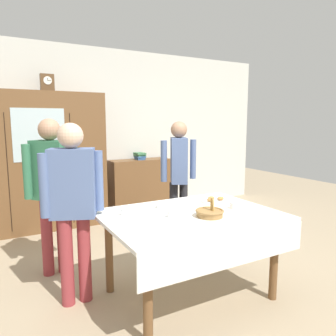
{
  "coord_description": "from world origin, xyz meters",
  "views": [
    {
      "loc": [
        -1.48,
        -2.48,
        1.56
      ],
      "look_at": [
        0.0,
        0.2,
        1.11
      ],
      "focal_mm": 34.36,
      "sensor_mm": 36.0,
      "label": 1
    }
  ],
  "objects_px": {
    "bread_basket": "(210,213)",
    "spoon_front_edge": "(139,221)",
    "spoon_near_left": "(191,221)",
    "wall_cabinet": "(39,162)",
    "mantel_clock": "(47,83)",
    "bookshelf_low": "(140,187)",
    "person_behind_table_left": "(73,197)",
    "book_stack": "(140,156)",
    "dining_table": "(192,226)",
    "tea_cup_front_edge": "(172,215)",
    "tea_cup_far_right": "(125,213)",
    "person_near_right_end": "(52,182)",
    "person_by_cabinet": "(179,169)",
    "tea_cup_far_left": "(160,206)",
    "pastry_plate": "(215,201)",
    "tea_cup_mid_left": "(234,207)"
  },
  "relations": [
    {
      "from": "bread_basket",
      "to": "spoon_front_edge",
      "type": "xyz_separation_m",
      "value": [
        -0.57,
        0.17,
        -0.03
      ]
    },
    {
      "from": "spoon_near_left",
      "to": "wall_cabinet",
      "type": "bearing_deg",
      "value": 105.83
    },
    {
      "from": "wall_cabinet",
      "to": "mantel_clock",
      "type": "xyz_separation_m",
      "value": [
        0.17,
        -0.0,
        1.1
      ]
    },
    {
      "from": "bookshelf_low",
      "to": "person_behind_table_left",
      "type": "height_order",
      "value": "person_behind_table_left"
    },
    {
      "from": "book_stack",
      "to": "bread_basket",
      "type": "bearing_deg",
      "value": -102.08
    },
    {
      "from": "dining_table",
      "to": "book_stack",
      "type": "height_order",
      "value": "book_stack"
    },
    {
      "from": "person_behind_table_left",
      "to": "bookshelf_low",
      "type": "bearing_deg",
      "value": 54.36
    },
    {
      "from": "tea_cup_front_edge",
      "to": "person_behind_table_left",
      "type": "bearing_deg",
      "value": 149.99
    },
    {
      "from": "book_stack",
      "to": "bookshelf_low",
      "type": "bearing_deg",
      "value": 75.96
    },
    {
      "from": "wall_cabinet",
      "to": "spoon_front_edge",
      "type": "distance_m",
      "value": 2.58
    },
    {
      "from": "dining_table",
      "to": "bread_basket",
      "type": "xyz_separation_m",
      "value": [
        0.09,
        -0.12,
        0.14
      ]
    },
    {
      "from": "bookshelf_low",
      "to": "person_behind_table_left",
      "type": "xyz_separation_m",
      "value": [
        -1.6,
        -2.23,
        0.47
      ]
    },
    {
      "from": "spoon_near_left",
      "to": "book_stack",
      "type": "bearing_deg",
      "value": 73.99
    },
    {
      "from": "dining_table",
      "to": "bread_basket",
      "type": "bearing_deg",
      "value": -52.21
    },
    {
      "from": "tea_cup_front_edge",
      "to": "tea_cup_far_right",
      "type": "bearing_deg",
      "value": 142.27
    },
    {
      "from": "dining_table",
      "to": "person_near_right_end",
      "type": "relative_size",
      "value": 0.95
    },
    {
      "from": "person_by_cabinet",
      "to": "person_near_right_end",
      "type": "bearing_deg",
      "value": -172.01
    },
    {
      "from": "person_by_cabinet",
      "to": "bread_basket",
      "type": "bearing_deg",
      "value": -110.95
    },
    {
      "from": "person_behind_table_left",
      "to": "bread_basket",
      "type": "bearing_deg",
      "value": -27.82
    },
    {
      "from": "mantel_clock",
      "to": "bookshelf_low",
      "type": "height_order",
      "value": "mantel_clock"
    },
    {
      "from": "tea_cup_far_right",
      "to": "tea_cup_front_edge",
      "type": "height_order",
      "value": "same"
    },
    {
      "from": "bookshelf_low",
      "to": "spoon_front_edge",
      "type": "height_order",
      "value": "bookshelf_low"
    },
    {
      "from": "spoon_near_left",
      "to": "mantel_clock",
      "type": "bearing_deg",
      "value": 102.48
    },
    {
      "from": "dining_table",
      "to": "tea_cup_far_left",
      "type": "xyz_separation_m",
      "value": [
        -0.15,
        0.3,
        0.13
      ]
    },
    {
      "from": "person_near_right_end",
      "to": "tea_cup_far_right",
      "type": "bearing_deg",
      "value": -61.04
    },
    {
      "from": "bookshelf_low",
      "to": "pastry_plate",
      "type": "height_order",
      "value": "bookshelf_low"
    },
    {
      "from": "pastry_plate",
      "to": "spoon_front_edge",
      "type": "bearing_deg",
      "value": -167.43
    },
    {
      "from": "tea_cup_far_left",
      "to": "person_near_right_end",
      "type": "xyz_separation_m",
      "value": [
        -0.82,
        0.76,
        0.17
      ]
    },
    {
      "from": "spoon_front_edge",
      "to": "tea_cup_far_left",
      "type": "bearing_deg",
      "value": 37.85
    },
    {
      "from": "tea_cup_far_right",
      "to": "tea_cup_mid_left",
      "type": "xyz_separation_m",
      "value": [
        0.94,
        -0.29,
        -0.0
      ]
    },
    {
      "from": "spoon_near_left",
      "to": "person_behind_table_left",
      "type": "relative_size",
      "value": 0.08
    },
    {
      "from": "book_stack",
      "to": "tea_cup_far_right",
      "type": "bearing_deg",
      "value": -116.73
    },
    {
      "from": "tea_cup_far_left",
      "to": "tea_cup_mid_left",
      "type": "relative_size",
      "value": 1.0
    },
    {
      "from": "spoon_near_left",
      "to": "person_behind_table_left",
      "type": "xyz_separation_m",
      "value": [
        -0.79,
        0.57,
        0.17
      ]
    },
    {
      "from": "person_near_right_end",
      "to": "pastry_plate",
      "type": "bearing_deg",
      "value": -29.78
    },
    {
      "from": "book_stack",
      "to": "mantel_clock",
      "type": "bearing_deg",
      "value": -177.93
    },
    {
      "from": "wall_cabinet",
      "to": "bookshelf_low",
      "type": "relative_size",
      "value": 1.93
    },
    {
      "from": "wall_cabinet",
      "to": "person_behind_table_left",
      "type": "height_order",
      "value": "wall_cabinet"
    },
    {
      "from": "tea_cup_front_edge",
      "to": "mantel_clock",
      "type": "bearing_deg",
      "value": 101.45
    },
    {
      "from": "tea_cup_far_right",
      "to": "pastry_plate",
      "type": "xyz_separation_m",
      "value": [
        0.96,
        0.01,
        -0.02
      ]
    },
    {
      "from": "tea_cup_mid_left",
      "to": "spoon_front_edge",
      "type": "xyz_separation_m",
      "value": [
        -0.9,
        0.1,
        -0.02
      ]
    },
    {
      "from": "tea_cup_far_left",
      "to": "pastry_plate",
      "type": "xyz_separation_m",
      "value": [
        0.59,
        -0.05,
        -0.02
      ]
    },
    {
      "from": "tea_cup_front_edge",
      "to": "spoon_front_edge",
      "type": "xyz_separation_m",
      "value": [
        -0.27,
        0.05,
        -0.02
      ]
    },
    {
      "from": "book_stack",
      "to": "person_by_cabinet",
      "type": "distance_m",
      "value": 1.35
    },
    {
      "from": "spoon_front_edge",
      "to": "book_stack",
      "type": "bearing_deg",
      "value": 65.85
    },
    {
      "from": "spoon_near_left",
      "to": "person_near_right_end",
      "type": "height_order",
      "value": "person_near_right_end"
    },
    {
      "from": "bread_basket",
      "to": "person_by_cabinet",
      "type": "xyz_separation_m",
      "value": [
        0.54,
        1.41,
        0.15
      ]
    },
    {
      "from": "tea_cup_far_right",
      "to": "pastry_plate",
      "type": "height_order",
      "value": "tea_cup_far_right"
    },
    {
      "from": "wall_cabinet",
      "to": "person_near_right_end",
      "type": "height_order",
      "value": "wall_cabinet"
    },
    {
      "from": "person_near_right_end",
      "to": "person_by_cabinet",
      "type": "xyz_separation_m",
      "value": [
        1.61,
        0.23,
        -0.02
      ]
    }
  ]
}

